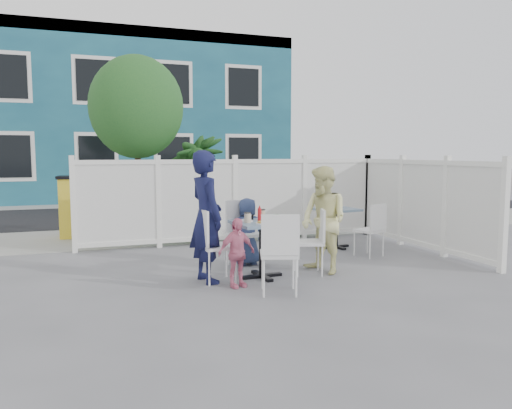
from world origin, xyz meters
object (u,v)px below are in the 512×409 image
object	(u,v)px
chair_back	(243,227)
chair_left	(212,240)
chair_right	(314,236)
boy	(247,231)
woman	(324,220)
main_table	(262,234)
toddler	(237,253)
man	(206,217)
utility_cabinet	(78,208)
spare_table	(336,217)
chair_near	(280,248)

from	to	relation	value
chair_back	chair_left	bearing A→B (deg)	35.20
chair_right	boy	xyz separation A→B (m)	(-0.70, 0.88, -0.03)
chair_back	woman	distance (m)	1.30
main_table	toddler	size ratio (longest dim) A/B	0.87
chair_back	boy	xyz separation A→B (m)	(0.07, -0.01, -0.06)
chair_back	woman	size ratio (longest dim) A/B	0.65
chair_back	man	distance (m)	1.14
main_table	boy	distance (m)	0.83
utility_cabinet	chair_left	bearing A→B (deg)	-59.86
utility_cabinet	spare_table	size ratio (longest dim) A/B	1.57
woman	boy	size ratio (longest dim) A/B	1.48
chair_back	woman	world-z (taller)	woman
main_table	woman	bearing A→B (deg)	-2.28
spare_table	woman	bearing A→B (deg)	-123.93
chair_left	boy	xyz separation A→B (m)	(0.78, 0.84, -0.05)
spare_table	toddler	distance (m)	3.16
woman	spare_table	bearing A→B (deg)	130.60
spare_table	utility_cabinet	bearing A→B (deg)	148.57
spare_table	toddler	xyz separation A→B (m)	(-2.50, -1.94, -0.11)
chair_near	man	world-z (taller)	man
toddler	spare_table	bearing A→B (deg)	24.42
boy	man	bearing A→B (deg)	38.73
chair_back	chair_right	bearing A→B (deg)	116.02
spare_table	boy	xyz separation A→B (m)	(-1.95, -0.75, -0.04)
main_table	chair_left	xyz separation A→B (m)	(-0.72, -0.01, -0.04)
utility_cabinet	toddler	distance (m)	5.02
chair_right	spare_table	bearing A→B (deg)	-19.06
utility_cabinet	main_table	bearing A→B (deg)	-52.00
toddler	man	bearing A→B (deg)	112.34
utility_cabinet	man	world-z (taller)	man
main_table	chair_right	world-z (taller)	chair_right
utility_cabinet	chair_right	size ratio (longest dim) A/B	1.29
chair_back	spare_table	bearing A→B (deg)	-174.79
main_table	chair_left	world-z (taller)	chair_left
chair_near	boy	size ratio (longest dim) A/B	0.97
chair_left	chair_back	world-z (taller)	chair_back
main_table	chair_right	distance (m)	0.77
chair_left	woman	world-z (taller)	woman
chair_left	chair_right	world-z (taller)	chair_left
spare_table	man	world-z (taller)	man
spare_table	toddler	world-z (taller)	toddler
spare_table	chair_right	distance (m)	2.06
spare_table	woman	size ratio (longest dim) A/B	0.50
spare_table	main_table	bearing A→B (deg)	-141.92
chair_right	boy	world-z (taller)	boy
main_table	chair_near	world-z (taller)	chair_near
man	toddler	distance (m)	0.66
chair_near	chair_back	bearing A→B (deg)	105.20
spare_table	chair_near	bearing A→B (deg)	-130.71
main_table	boy	xyz separation A→B (m)	(0.07, 0.83, -0.09)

